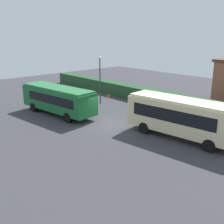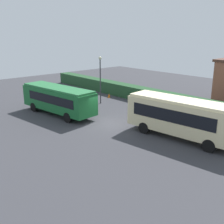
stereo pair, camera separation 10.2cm
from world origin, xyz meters
name	(u,v)px [view 1 (the left image)]	position (x,y,z in m)	size (l,w,h in m)	color
ground_plane	(107,123)	(0.00, 0.00, 0.00)	(64.00, 64.00, 0.00)	#38383D
bus_green	(58,99)	(-5.72, -1.86, 1.72)	(9.60, 3.59, 2.96)	#19602D
bus_cream	(182,116)	(7.01, 2.04, 1.89)	(9.65, 3.45, 3.30)	beige
person_left	(67,98)	(-8.52, 1.05, 0.88)	(0.43, 0.48, 1.67)	maroon
person_center	(75,101)	(-6.10, 0.57, 0.96)	(0.45, 0.53, 1.82)	olive
hedge_row	(166,99)	(0.00, 9.31, 0.83)	(44.00, 1.75, 1.65)	#244B2A
traffic_cone	(109,95)	(-7.92, 7.23, 0.30)	(0.36, 0.36, 0.60)	orange
lamppost	(100,75)	(-6.32, 4.45, 3.55)	(0.36, 0.36, 5.69)	#38383D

